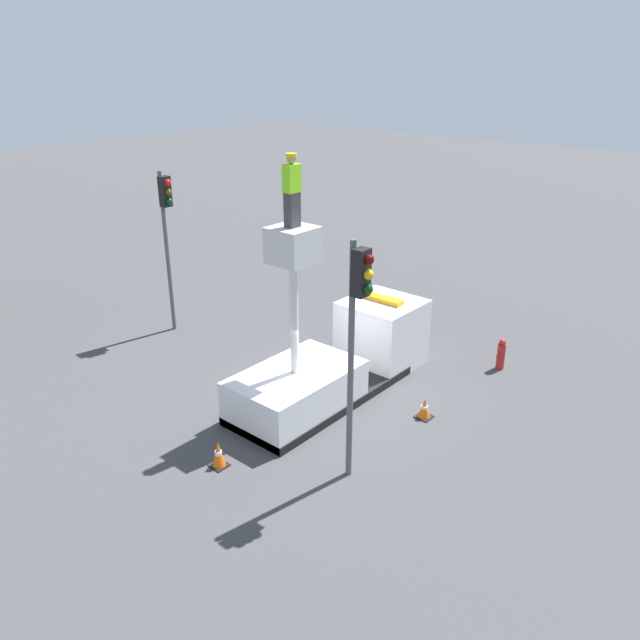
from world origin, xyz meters
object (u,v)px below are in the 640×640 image
fire_hydrant (501,354)px  traffic_cone_rear (218,455)px  traffic_light_across (167,221)px  traffic_cone_curbside (424,409)px  worker (292,191)px  bucket_truck (338,360)px  traffic_light_pole (357,318)px

fire_hydrant → traffic_cone_rear: fire_hydrant is taller
traffic_light_across → traffic_cone_curbside: (0.66, -9.92, -3.69)m
traffic_cone_rear → traffic_cone_curbside: 5.67m
worker → fire_hydrant: (6.13, -3.06, -5.60)m
traffic_light_across → fire_hydrant: (4.70, -10.18, -3.47)m
bucket_truck → traffic_light_across: (-0.39, 7.12, 3.04)m
traffic_cone_rear → traffic_light_pole: bearing=-56.2°
traffic_light_pole → traffic_cone_curbside: traffic_light_pole is taller
traffic_light_across → fire_hydrant: bearing=-65.2°
traffic_light_across → fire_hydrant: size_ratio=5.58×
traffic_light_pole → traffic_cone_curbside: bearing=2.0°
worker → traffic_light_across: bearing=78.6°
traffic_light_pole → traffic_cone_curbside: size_ratio=9.69×
fire_hydrant → traffic_cone_rear: bearing=162.9°
bucket_truck → worker: size_ratio=3.94×
bucket_truck → worker: bearing=180.0°
traffic_light_pole → traffic_light_across: bearing=75.3°
traffic_light_pole → fire_hydrant: 8.12m
traffic_light_pole → traffic_cone_rear: traffic_light_pole is taller
bucket_truck → fire_hydrant: size_ratio=6.84×
fire_hydrant → traffic_light_pole: bearing=178.9°
traffic_cone_rear → traffic_cone_curbside: bearing=-26.7°
worker → fire_hydrant: worker is taller
bucket_truck → traffic_light_pole: traffic_light_pole is taller
traffic_cone_curbside → traffic_light_pole: bearing=-178.0°
bucket_truck → worker: worker is taller
traffic_light_across → traffic_cone_curbside: bearing=-86.2°
bucket_truck → fire_hydrant: bucket_truck is taller
traffic_cone_rear → bucket_truck: bearing=3.1°
traffic_light_pole → traffic_cone_rear: size_ratio=8.33×
fire_hydrant → traffic_cone_rear: size_ratio=1.48×
traffic_light_pole → fire_hydrant: traffic_light_pole is taller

